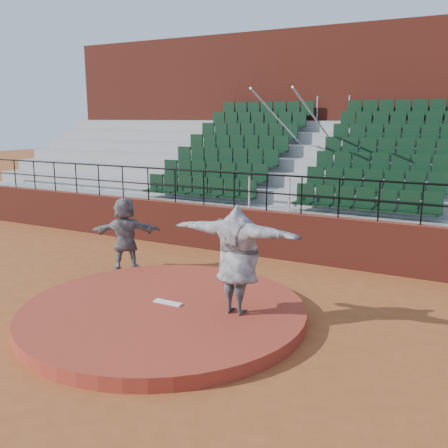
# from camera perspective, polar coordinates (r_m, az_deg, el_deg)

# --- Properties ---
(ground) EXTENTS (90.00, 90.00, 0.00)m
(ground) POSITION_cam_1_polar(r_m,az_deg,el_deg) (9.96, -6.88, -10.60)
(ground) COLOR #9C4E23
(ground) RESTS_ON ground
(pitchers_mound) EXTENTS (5.50, 5.50, 0.25)m
(pitchers_mound) POSITION_cam_1_polar(r_m,az_deg,el_deg) (9.91, -6.90, -9.94)
(pitchers_mound) COLOR #A13624
(pitchers_mound) RESTS_ON ground
(pitching_rubber) EXTENTS (0.60, 0.15, 0.03)m
(pitching_rubber) POSITION_cam_1_polar(r_m,az_deg,el_deg) (9.97, -6.42, -8.91)
(pitching_rubber) COLOR white
(pitching_rubber) RESTS_ON pitchers_mound
(boundary_wall) EXTENTS (24.00, 0.30, 1.30)m
(boundary_wall) POSITION_cam_1_polar(r_m,az_deg,el_deg) (13.95, 4.82, -1.11)
(boundary_wall) COLOR maroon
(boundary_wall) RESTS_ON ground
(wall_railing) EXTENTS (24.04, 0.05, 1.03)m
(wall_railing) POSITION_cam_1_polar(r_m,az_deg,el_deg) (13.70, 4.92, 4.51)
(wall_railing) COLOR black
(wall_railing) RESTS_ON boundary_wall
(seating_deck) EXTENTS (24.00, 5.97, 4.63)m
(seating_deck) POSITION_cam_1_polar(r_m,az_deg,el_deg) (17.16, 9.69, 3.97)
(seating_deck) COLOR gray
(seating_deck) RESTS_ON ground
(press_box_facade) EXTENTS (24.00, 3.00, 7.10)m
(press_box_facade) POSITION_cam_1_polar(r_m,az_deg,el_deg) (20.79, 13.42, 11.02)
(press_box_facade) COLOR maroon
(press_box_facade) RESTS_ON ground
(pitcher) EXTENTS (2.51, 0.68, 2.04)m
(pitcher) POSITION_cam_1_polar(r_m,az_deg,el_deg) (9.17, 1.55, -4.10)
(pitcher) COLOR black
(pitcher) RESTS_ON pitchers_mound
(fielder) EXTENTS (1.77, 1.40, 1.88)m
(fielder) POSITION_cam_1_polar(r_m,az_deg,el_deg) (12.85, -11.23, -1.11)
(fielder) COLOR black
(fielder) RESTS_ON ground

